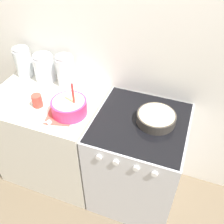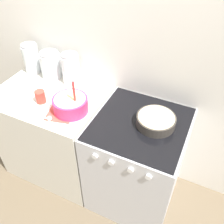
# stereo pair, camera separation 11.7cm
# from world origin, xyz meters

# --- Properties ---
(ground_plane) EXTENTS (12.00, 12.00, 0.00)m
(ground_plane) POSITION_xyz_m (0.00, 0.00, 0.00)
(ground_plane) COLOR brown
(wall_back) EXTENTS (4.76, 0.05, 2.40)m
(wall_back) POSITION_xyz_m (0.00, 0.70, 1.20)
(wall_back) COLOR white
(wall_back) RESTS_ON ground_plane
(countertop_cabinet) EXTENTS (0.88, 0.67, 0.89)m
(countertop_cabinet) POSITION_xyz_m (-0.44, 0.34, 0.44)
(countertop_cabinet) COLOR silver
(countertop_cabinet) RESTS_ON ground_plane
(stove) EXTENTS (0.67, 0.69, 0.89)m
(stove) POSITION_xyz_m (0.35, 0.34, 0.44)
(stove) COLOR silver
(stove) RESTS_ON ground_plane
(mixing_bowl) EXTENTS (0.26, 0.26, 0.27)m
(mixing_bowl) POSITION_xyz_m (-0.16, 0.24, 0.95)
(mixing_bowl) COLOR #E0336B
(mixing_bowl) RESTS_ON countertop_cabinet
(baking_pan) EXTENTS (0.27, 0.27, 0.07)m
(baking_pan) POSITION_xyz_m (0.45, 0.37, 0.93)
(baking_pan) COLOR #38332D
(baking_pan) RESTS_ON stove
(storage_jar_left) EXTENTS (0.14, 0.14, 0.26)m
(storage_jar_left) POSITION_xyz_m (-0.76, 0.57, 1.00)
(storage_jar_left) COLOR silver
(storage_jar_left) RESTS_ON countertop_cabinet
(storage_jar_middle) EXTENTS (0.17, 0.17, 0.23)m
(storage_jar_middle) POSITION_xyz_m (-0.56, 0.57, 0.99)
(storage_jar_middle) COLOR silver
(storage_jar_middle) RESTS_ON countertop_cabinet
(storage_jar_right) EXTENTS (0.15, 0.15, 0.26)m
(storage_jar_right) POSITION_xyz_m (-0.36, 0.57, 1.00)
(storage_jar_right) COLOR silver
(storage_jar_right) RESTS_ON countertop_cabinet
(tin_can) EXTENTS (0.08, 0.08, 0.10)m
(tin_can) POSITION_xyz_m (-0.43, 0.23, 0.94)
(tin_can) COLOR #CC3F33
(tin_can) RESTS_ON countertop_cabinet
(recipe_page) EXTENTS (0.23, 0.25, 0.01)m
(recipe_page) POSITION_xyz_m (-0.22, 0.19, 0.89)
(recipe_page) COLOR #CC4C3F
(recipe_page) RESTS_ON countertop_cabinet
(measuring_spoon) EXTENTS (0.12, 0.04, 0.04)m
(measuring_spoon) POSITION_xyz_m (-0.26, 0.09, 0.90)
(measuring_spoon) COLOR white
(measuring_spoon) RESTS_ON countertop_cabinet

